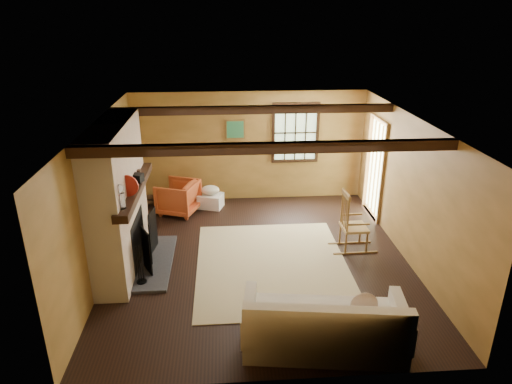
{
  "coord_description": "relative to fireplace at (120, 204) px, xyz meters",
  "views": [
    {
      "loc": [
        -0.55,
        -6.79,
        3.98
      ],
      "look_at": [
        -0.03,
        0.4,
        1.08
      ],
      "focal_mm": 32.0,
      "sensor_mm": 36.0,
      "label": 1
    }
  ],
  "objects": [
    {
      "name": "laundry_basket",
      "position": [
        1.36,
        2.29,
        -0.95
      ],
      "size": [
        0.59,
        0.51,
        0.3
      ],
      "primitive_type": "cube",
      "rotation": [
        0.0,
        0.0,
        -0.31
      ],
      "color": "white",
      "rests_on": "ground"
    },
    {
      "name": "sofa",
      "position": [
        2.86,
        -2.24,
        -0.81
      ],
      "size": [
        2.12,
        1.15,
        0.82
      ],
      "rotation": [
        0.0,
        0.0,
        -0.13
      ],
      "color": "silver",
      "rests_on": "ground"
    },
    {
      "name": "rocking_chair",
      "position": [
        3.88,
        0.26,
        -0.64
      ],
      "size": [
        0.8,
        0.46,
        1.1
      ],
      "rotation": [
        0.0,
        0.0,
        1.6
      ],
      "color": "tan",
      "rests_on": "ground"
    },
    {
      "name": "armchair",
      "position": [
        0.7,
        2.05,
        -0.76
      ],
      "size": [
        0.98,
        0.96,
        0.7
      ],
      "primitive_type": "imported",
      "rotation": [
        0.0,
        0.0,
        -1.93
      ],
      "color": "#BF6026",
      "rests_on": "ground"
    },
    {
      "name": "firewood_pile",
      "position": [
        0.27,
        2.5,
        -0.98
      ],
      "size": [
        0.66,
        0.12,
        0.24
      ],
      "color": "brown",
      "rests_on": "ground"
    },
    {
      "name": "basket_pillow",
      "position": [
        1.36,
        2.29,
        -0.71
      ],
      "size": [
        0.48,
        0.43,
        0.2
      ],
      "primitive_type": "ellipsoid",
      "rotation": [
        0.0,
        0.0,
        0.38
      ],
      "color": "silver",
      "rests_on": "laundry_basket"
    },
    {
      "name": "rug",
      "position": [
        2.43,
        -0.2,
        -1.1
      ],
      "size": [
        2.5,
        3.0,
        0.01
      ],
      "primitive_type": "cube",
      "color": "tan",
      "rests_on": "ground"
    },
    {
      "name": "ground",
      "position": [
        2.23,
        0.0,
        -1.1
      ],
      "size": [
        5.5,
        5.5,
        0.0
      ],
      "primitive_type": "plane",
      "color": "black",
      "rests_on": "ground"
    },
    {
      "name": "fireplace",
      "position": [
        0.0,
        0.0,
        0.0
      ],
      "size": [
        1.02,
        2.3,
        2.4
      ],
      "color": "#AE6543",
      "rests_on": "ground"
    },
    {
      "name": "room_envelope",
      "position": [
        2.45,
        0.26,
        0.53
      ],
      "size": [
        5.02,
        5.52,
        2.44
      ],
      "color": "#AD7E3D",
      "rests_on": "ground"
    }
  ]
}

